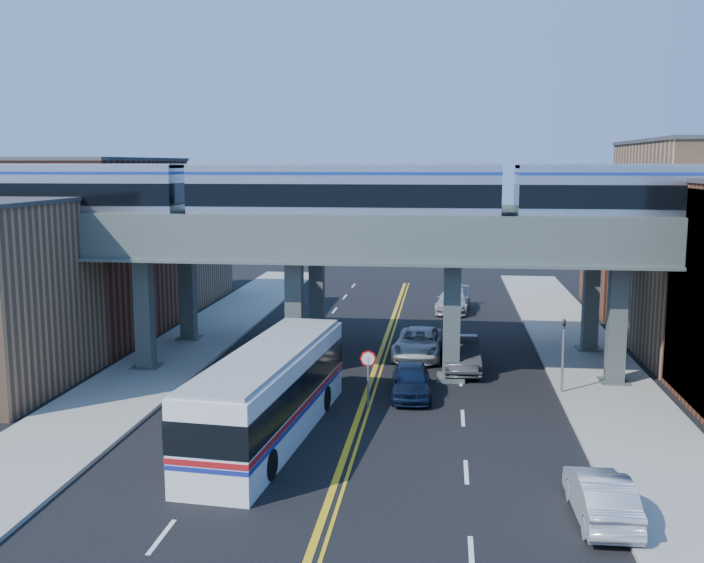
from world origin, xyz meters
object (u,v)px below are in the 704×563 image
at_px(car_lane_b, 460,354).
at_px(car_lane_a, 411,381).
at_px(stop_sign, 368,369).
at_px(car_lane_c, 419,343).
at_px(car_lane_d, 453,300).
at_px(car_parked_curb, 601,496).
at_px(transit_bus, 270,394).
at_px(traffic_signal, 563,348).
at_px(transit_train, 343,195).

bearing_deg(car_lane_b, car_lane_a, -118.01).
bearing_deg(car_lane_a, stop_sign, -137.40).
distance_m(car_lane_c, car_lane_d, 14.38).
bearing_deg(car_parked_curb, car_lane_b, -78.61).
height_order(stop_sign, car_lane_d, stop_sign).
height_order(transit_bus, car_lane_c, transit_bus).
height_order(traffic_signal, car_lane_a, traffic_signal).
xyz_separation_m(car_lane_b, car_lane_d, (-0.24, 16.85, -0.05)).
xyz_separation_m(transit_train, car_lane_d, (5.72, 18.80, -8.45)).
relative_size(stop_sign, traffic_signal, 0.64).
relative_size(transit_train, car_lane_d, 8.34).
bearing_deg(car_lane_c, car_lane_b, -44.88).
bearing_deg(car_lane_d, transit_bus, -99.93).
relative_size(transit_bus, car_lane_b, 2.52).
bearing_deg(car_lane_d, traffic_signal, -71.61).
xyz_separation_m(transit_train, car_lane_c, (3.70, 4.57, -8.48)).
relative_size(transit_train, car_parked_curb, 10.46).
xyz_separation_m(transit_train, transit_bus, (-1.77, -9.20, -7.53)).
relative_size(transit_train, stop_sign, 18.08).
bearing_deg(car_lane_c, stop_sign, -97.20).
height_order(stop_sign, car_parked_curb, stop_sign).
bearing_deg(car_lane_a, transit_bus, -134.40).
xyz_separation_m(stop_sign, car_lane_c, (1.95, 9.57, -0.96)).
bearing_deg(traffic_signal, transit_bus, -149.91).
bearing_deg(car_lane_b, traffic_signal, -43.11).
xyz_separation_m(car_lane_b, car_parked_curb, (3.99, -17.24, -0.13)).
distance_m(transit_train, car_lane_d, 21.40).
distance_m(transit_bus, car_lane_d, 29.00).
bearing_deg(car_parked_curb, transit_train, -58.56).
distance_m(traffic_signal, car_lane_a, 7.32).
xyz_separation_m(stop_sign, car_lane_d, (3.97, 23.80, -0.93)).
distance_m(transit_bus, car_lane_b, 13.60).
height_order(car_lane_a, car_lane_d, car_lane_d).
relative_size(car_lane_b, car_lane_c, 0.93).
distance_m(car_lane_a, car_parked_curb, 13.72).
height_order(transit_bus, car_lane_d, transit_bus).
xyz_separation_m(car_lane_c, car_lane_d, (2.02, 14.23, 0.03)).
relative_size(car_lane_a, car_lane_b, 0.86).
bearing_deg(stop_sign, traffic_signal, 18.63).
bearing_deg(transit_bus, transit_train, -5.60).
bearing_deg(transit_train, car_lane_b, 18.14).
distance_m(car_lane_b, car_lane_c, 3.46).
height_order(traffic_signal, transit_bus, traffic_signal).
xyz_separation_m(car_lane_b, car_lane_c, (-2.26, 2.62, -0.08)).
bearing_deg(car_lane_a, car_lane_b, 62.02).
bearing_deg(traffic_signal, transit_train, 169.37).
height_order(car_lane_c, car_parked_curb, car_lane_c).
height_order(transit_train, traffic_signal, transit_train).
height_order(traffic_signal, car_parked_curb, traffic_signal).
relative_size(transit_bus, car_lane_c, 2.33).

